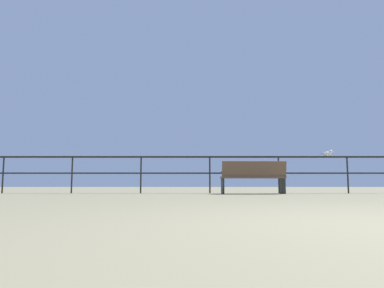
{
  "coord_description": "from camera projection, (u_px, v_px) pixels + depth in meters",
  "views": [
    {
      "loc": [
        -1.5,
        -2.16,
        0.26
      ],
      "look_at": [
        -1.47,
        7.65,
        1.36
      ],
      "focal_mm": 33.63,
      "sensor_mm": 36.0,
      "label": 1
    }
  ],
  "objects": [
    {
      "name": "pier_railing",
      "position": [
        243.0,
        166.0,
        10.31
      ],
      "size": [
        21.76,
        0.05,
        1.06
      ],
      "color": "black",
      "rests_on": "ground_plane"
    },
    {
      "name": "bench_near_left",
      "position": [
        252.0,
        175.0,
        9.62
      ],
      "size": [
        1.73,
        0.7,
        0.87
      ],
      "color": "brown",
      "rests_on": "ground_plane"
    },
    {
      "name": "seagull_on_rail",
      "position": [
        326.0,
        153.0,
        10.35
      ],
      "size": [
        0.35,
        0.23,
        0.17
      ],
      "color": "white",
      "rests_on": "pier_railing"
    }
  ]
}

